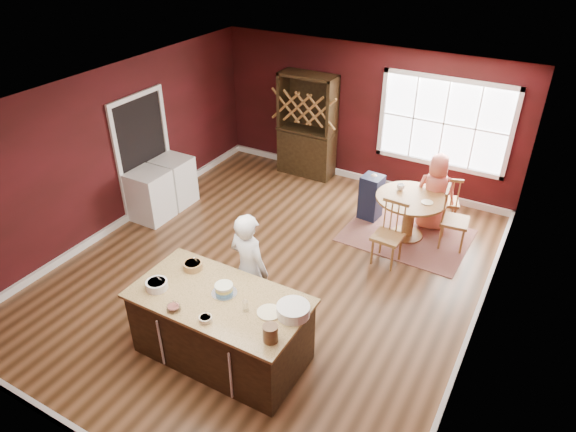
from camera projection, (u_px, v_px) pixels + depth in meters
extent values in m
plane|color=brown|center=(272.00, 270.00, 7.89)|extent=(7.00, 7.00, 0.00)
plane|color=white|center=(268.00, 100.00, 6.48)|extent=(7.00, 7.00, 0.00)
plane|color=black|center=(365.00, 116.00, 9.79)|extent=(6.00, 0.00, 6.00)
plane|color=black|center=(68.00, 358.00, 4.58)|extent=(6.00, 0.00, 6.00)
plane|color=black|center=(114.00, 150.00, 8.44)|extent=(0.00, 7.00, 7.00)
plane|color=black|center=(492.00, 255.00, 5.93)|extent=(0.00, 7.00, 7.00)
cube|color=#372916|center=(222.00, 329.00, 6.21)|extent=(2.02, 1.02, 0.83)
cube|color=tan|center=(219.00, 298.00, 5.96)|extent=(2.10, 1.10, 0.04)
cylinder|color=brown|center=(406.00, 235.00, 8.69)|extent=(0.54, 0.54, 0.04)
cylinder|color=brown|center=(409.00, 218.00, 8.52)|extent=(0.19, 0.19, 0.67)
cylinder|color=brown|center=(411.00, 198.00, 8.32)|extent=(1.15, 1.15, 0.04)
imported|color=silver|center=(249.00, 269.00, 6.57)|extent=(0.65, 0.49, 1.63)
cylinder|color=beige|center=(157.00, 285.00, 6.06)|extent=(0.26, 0.26, 0.10)
cylinder|color=#AE8B44|center=(193.00, 266.00, 6.39)|extent=(0.24, 0.24, 0.09)
cylinder|color=white|center=(174.00, 308.00, 5.74)|extent=(0.16, 0.16, 0.06)
cylinder|color=white|center=(206.00, 319.00, 5.60)|extent=(0.15, 0.15, 0.06)
cylinder|color=white|center=(246.00, 306.00, 5.71)|extent=(0.07, 0.07, 0.14)
cylinder|color=beige|center=(269.00, 312.00, 5.71)|extent=(0.28, 0.28, 0.02)
cylinder|color=silver|center=(293.00, 310.00, 5.66)|extent=(0.38, 0.38, 0.13)
cylinder|color=brown|center=(270.00, 333.00, 5.31)|extent=(0.16, 0.16, 0.20)
cube|color=brown|center=(406.00, 235.00, 8.70)|extent=(2.06, 1.62, 0.01)
imported|color=#DA6B57|center=(435.00, 192.00, 8.60)|extent=(0.75, 0.57, 1.36)
cylinder|color=beige|center=(427.00, 202.00, 8.15)|extent=(0.19, 0.19, 0.01)
imported|color=white|center=(401.00, 187.00, 8.50)|extent=(0.13, 0.13, 0.10)
cube|color=black|center=(307.00, 126.00, 10.20)|extent=(1.13, 0.47, 2.08)
cube|color=white|center=(150.00, 196.00, 8.97)|extent=(0.62, 0.60, 0.90)
cube|color=white|center=(174.00, 181.00, 9.45)|extent=(0.61, 0.59, 0.89)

